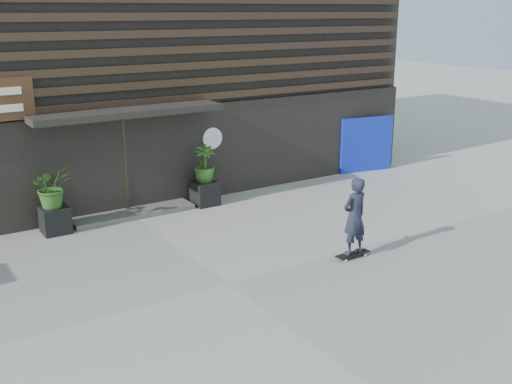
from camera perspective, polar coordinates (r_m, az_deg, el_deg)
ground at (r=11.29m, az=-2.67°, el=-8.57°), size 80.00×80.00×0.00m
entrance_step at (r=15.15m, az=-11.48°, el=-1.93°), size 3.00×0.80×0.12m
planter_pot_left at (r=14.36m, az=-18.28°, el=-2.50°), size 0.60×0.60×0.60m
bamboo_left at (r=14.13m, az=-18.57°, el=0.49°), size 0.86×0.75×0.96m
planter_pot_right at (r=15.65m, az=-4.79°, el=-0.12°), size 0.60×0.60×0.60m
bamboo_right at (r=15.44m, az=-4.86°, el=2.65°), size 0.54×0.54×0.96m
blue_tarp at (r=19.04m, az=10.30°, el=4.40°), size 1.79×0.42×1.68m
building at (r=19.50m, az=-18.18°, el=13.49°), size 18.00×11.00×8.00m
skateboarder at (r=12.23m, az=9.21°, el=-2.29°), size 0.78×0.42×1.68m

